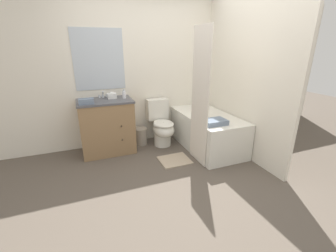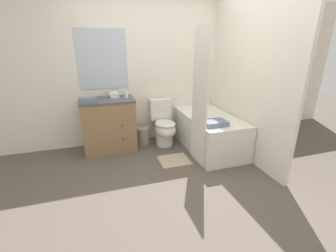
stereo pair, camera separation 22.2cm
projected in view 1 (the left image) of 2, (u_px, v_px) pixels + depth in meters
ground_plane at (184, 181)px, 2.93m from camera, size 14.00×14.00×0.00m
wall_back at (146, 71)px, 3.87m from camera, size 8.00×0.06×2.50m
wall_right at (234, 73)px, 3.60m from camera, size 0.05×2.54×2.50m
vanity_cabinet at (107, 126)px, 3.62m from camera, size 0.83×0.58×0.87m
sink_faucet at (103, 95)px, 3.62m from camera, size 0.14×0.12×0.12m
toilet at (162, 125)px, 3.91m from camera, size 0.37×0.65×0.77m
bathtub at (207, 131)px, 3.83m from camera, size 0.75×1.43×0.58m
shower_curtain at (200, 99)px, 3.13m from camera, size 0.02×0.46×1.92m
wastebasket at (141, 136)px, 3.98m from camera, size 0.23×0.23×0.29m
tissue_box at (112, 96)px, 3.57m from camera, size 0.14×0.12×0.10m
soap_dispenser at (124, 94)px, 3.56m from camera, size 0.06×0.06×0.14m
hand_towel_folded at (86, 101)px, 3.22m from camera, size 0.21×0.13×0.08m
bath_towel_folded at (215, 122)px, 3.27m from camera, size 0.33×0.24×0.07m
bath_mat at (175, 160)px, 3.44m from camera, size 0.45×0.40×0.02m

